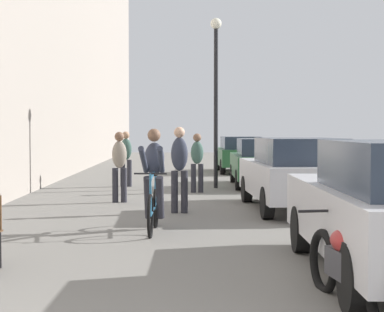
{
  "coord_description": "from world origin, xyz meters",
  "views": [
    {
      "loc": [
        0.75,
        -3.25,
        1.69
      ],
      "look_at": [
        1.11,
        13.07,
        1.01
      ],
      "focal_mm": 59.33,
      "sensor_mm": 36.0,
      "label": 1
    }
  ],
  "objects_px": {
    "pedestrian_furthest": "(126,156)",
    "parked_car_second": "(295,173)",
    "cyclist_on_bicycle": "(154,183)",
    "parked_car_fourth": "(239,154)",
    "pedestrian_near": "(179,165)",
    "pedestrian_far": "(197,159)",
    "street_lamp": "(216,81)",
    "pedestrian_mid": "(119,163)",
    "parked_car_third": "(262,162)",
    "parked_motorcycle": "(352,267)"
  },
  "relations": [
    {
      "from": "pedestrian_furthest",
      "to": "parked_car_second",
      "type": "distance_m",
      "value": 6.92
    },
    {
      "from": "pedestrian_mid",
      "to": "street_lamp",
      "type": "bearing_deg",
      "value": 55.59
    },
    {
      "from": "pedestrian_near",
      "to": "parked_car_fourth",
      "type": "relative_size",
      "value": 0.43
    },
    {
      "from": "pedestrian_near",
      "to": "parked_motorcycle",
      "type": "bearing_deg",
      "value": -77.01
    },
    {
      "from": "cyclist_on_bicycle",
      "to": "street_lamp",
      "type": "relative_size",
      "value": 0.36
    },
    {
      "from": "street_lamp",
      "to": "parked_car_fourth",
      "type": "xyz_separation_m",
      "value": [
        1.34,
        6.82,
        -2.37
      ]
    },
    {
      "from": "pedestrian_near",
      "to": "pedestrian_mid",
      "type": "xyz_separation_m",
      "value": [
        -1.39,
        1.91,
        -0.06
      ]
    },
    {
      "from": "street_lamp",
      "to": "parked_car_third",
      "type": "relative_size",
      "value": 1.2
    },
    {
      "from": "pedestrian_near",
      "to": "parked_car_second",
      "type": "relative_size",
      "value": 0.4
    },
    {
      "from": "pedestrian_mid",
      "to": "pedestrian_far",
      "type": "xyz_separation_m",
      "value": [
        1.88,
        2.29,
        -0.03
      ]
    },
    {
      "from": "pedestrian_mid",
      "to": "parked_car_fourth",
      "type": "height_order",
      "value": "pedestrian_mid"
    },
    {
      "from": "pedestrian_furthest",
      "to": "street_lamp",
      "type": "xyz_separation_m",
      "value": [
        2.64,
        -0.53,
        2.18
      ]
    },
    {
      "from": "parked_car_second",
      "to": "parked_car_fourth",
      "type": "distance_m",
      "value": 11.94
    },
    {
      "from": "pedestrian_mid",
      "to": "pedestrian_far",
      "type": "height_order",
      "value": "pedestrian_mid"
    },
    {
      "from": "cyclist_on_bicycle",
      "to": "street_lamp",
      "type": "bearing_deg",
      "value": 79.03
    },
    {
      "from": "pedestrian_mid",
      "to": "parked_motorcycle",
      "type": "xyz_separation_m",
      "value": [
        2.99,
        -8.86,
        -0.52
      ]
    },
    {
      "from": "cyclist_on_bicycle",
      "to": "street_lamp",
      "type": "height_order",
      "value": "street_lamp"
    },
    {
      "from": "pedestrian_mid",
      "to": "pedestrian_furthest",
      "type": "xyz_separation_m",
      "value": [
        -0.19,
        4.12,
        -0.0
      ]
    },
    {
      "from": "pedestrian_near",
      "to": "parked_car_second",
      "type": "height_order",
      "value": "pedestrian_near"
    },
    {
      "from": "pedestrian_near",
      "to": "pedestrian_mid",
      "type": "distance_m",
      "value": 2.36
    },
    {
      "from": "cyclist_on_bicycle",
      "to": "parked_motorcycle",
      "type": "relative_size",
      "value": 0.82
    },
    {
      "from": "parked_car_second",
      "to": "parked_car_fourth",
      "type": "height_order",
      "value": "parked_car_second"
    },
    {
      "from": "parked_car_fourth",
      "to": "pedestrian_far",
      "type": "bearing_deg",
      "value": -103.32
    },
    {
      "from": "parked_car_third",
      "to": "street_lamp",
      "type": "bearing_deg",
      "value": -161.35
    },
    {
      "from": "pedestrian_far",
      "to": "street_lamp",
      "type": "bearing_deg",
      "value": 65.85
    },
    {
      "from": "parked_car_fourth",
      "to": "pedestrian_near",
      "type": "bearing_deg",
      "value": -101.06
    },
    {
      "from": "pedestrian_near",
      "to": "parked_car_third",
      "type": "xyz_separation_m",
      "value": [
        2.47,
        5.97,
        -0.24
      ]
    },
    {
      "from": "pedestrian_mid",
      "to": "pedestrian_near",
      "type": "bearing_deg",
      "value": -53.94
    },
    {
      "from": "street_lamp",
      "to": "pedestrian_near",
      "type": "bearing_deg",
      "value": -100.99
    },
    {
      "from": "cyclist_on_bicycle",
      "to": "parked_car_second",
      "type": "xyz_separation_m",
      "value": [
        2.86,
        2.63,
        -0.02
      ]
    },
    {
      "from": "pedestrian_far",
      "to": "parked_car_fourth",
      "type": "height_order",
      "value": "pedestrian_far"
    },
    {
      "from": "parked_car_second",
      "to": "parked_car_fourth",
      "type": "bearing_deg",
      "value": 90.08
    },
    {
      "from": "cyclist_on_bicycle",
      "to": "pedestrian_near",
      "type": "relative_size",
      "value": 1.01
    },
    {
      "from": "pedestrian_far",
      "to": "street_lamp",
      "type": "relative_size",
      "value": 0.32
    },
    {
      "from": "pedestrian_mid",
      "to": "pedestrian_far",
      "type": "distance_m",
      "value": 2.96
    },
    {
      "from": "parked_car_third",
      "to": "parked_car_fourth",
      "type": "xyz_separation_m",
      "value": [
        -0.06,
        6.35,
        -0.0
      ]
    },
    {
      "from": "pedestrian_furthest",
      "to": "parked_car_third",
      "type": "relative_size",
      "value": 0.4
    },
    {
      "from": "cyclist_on_bicycle",
      "to": "street_lamp",
      "type": "distance_m",
      "value": 8.22
    },
    {
      "from": "pedestrian_near",
      "to": "pedestrian_far",
      "type": "height_order",
      "value": "pedestrian_near"
    },
    {
      "from": "pedestrian_near",
      "to": "parked_car_third",
      "type": "bearing_deg",
      "value": 67.54
    },
    {
      "from": "pedestrian_mid",
      "to": "parked_car_third",
      "type": "relative_size",
      "value": 0.4
    },
    {
      "from": "street_lamp",
      "to": "parked_motorcycle",
      "type": "distance_m",
      "value": 12.75
    },
    {
      "from": "pedestrian_near",
      "to": "pedestrian_mid",
      "type": "relative_size",
      "value": 1.06
    },
    {
      "from": "parked_car_second",
      "to": "parked_car_third",
      "type": "distance_m",
      "value": 5.59
    },
    {
      "from": "cyclist_on_bicycle",
      "to": "pedestrian_mid",
      "type": "xyz_separation_m",
      "value": [
        -0.95,
        4.17,
        0.12
      ]
    },
    {
      "from": "cyclist_on_bicycle",
      "to": "pedestrian_mid",
      "type": "bearing_deg",
      "value": 102.89
    },
    {
      "from": "parked_car_second",
      "to": "pedestrian_furthest",
      "type": "bearing_deg",
      "value": 125.31
    },
    {
      "from": "pedestrian_far",
      "to": "parked_motorcycle",
      "type": "distance_m",
      "value": 11.22
    },
    {
      "from": "cyclist_on_bicycle",
      "to": "pedestrian_furthest",
      "type": "height_order",
      "value": "cyclist_on_bicycle"
    },
    {
      "from": "pedestrian_furthest",
      "to": "parked_car_second",
      "type": "height_order",
      "value": "pedestrian_furthest"
    }
  ]
}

